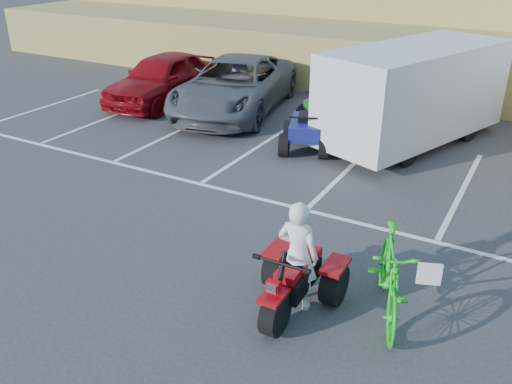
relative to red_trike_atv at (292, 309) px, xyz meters
The scene contains 11 objects.
ground 1.41m from the red_trike_atv, 147.91° to the left, with size 100.00×100.00×0.00m, color #333335.
parking_stripes 4.83m from the red_trike_atv, 93.92° to the left, with size 28.00×5.16×0.01m.
grass_embankment 16.34m from the red_trike_atv, 94.21° to the left, with size 40.00×8.50×3.10m.
red_trike_atv is the anchor object (origin of this frame).
rider 0.91m from the red_trike_atv, 91.20° to the left, with size 0.65×0.43×1.79m, color white.
green_dirt_bike 1.58m from the red_trike_atv, 25.97° to the left, with size 0.64×2.26×1.36m, color #14BF19.
grey_pickup 10.51m from the red_trike_atv, 126.05° to the left, with size 2.82×6.12×1.70m, color #4D4E55.
red_car 12.12m from the red_trike_atv, 137.23° to the left, with size 1.96×4.87×1.66m, color maroon.
cargo_trailer 8.41m from the red_trike_atv, 92.92° to the left, with size 4.11×6.11×2.65m.
quad_atv_blue 6.93m from the red_trike_atv, 112.86° to the left, with size 1.28×1.72×1.12m, color navy, non-canonical shape.
quad_atv_green 9.37m from the red_trike_atv, 109.20° to the left, with size 1.19×1.59×1.04m, color #125118, non-canonical shape.
Camera 1 is at (4.03, -6.95, 5.26)m, focal length 38.00 mm.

